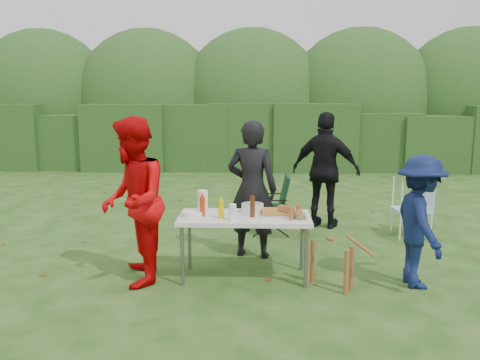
{
  "coord_description": "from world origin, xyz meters",
  "views": [
    {
      "loc": [
        0.31,
        -5.87,
        2.15
      ],
      "look_at": [
        0.02,
        0.62,
        1.0
      ],
      "focal_mm": 38.0,
      "sensor_mm": 36.0,
      "label": 1
    }
  ],
  "objects_px": {
    "dog": "(330,251)",
    "beer_bottle": "(252,206)",
    "child": "(420,222)",
    "person_cook": "(252,189)",
    "ketchup_bottle": "(203,207)",
    "lawn_chair": "(412,207)",
    "person_red_jacket": "(133,201)",
    "person_black_puffy": "(326,170)",
    "camping_chair": "(271,204)",
    "paper_towel_roll": "(203,201)",
    "mustard_bottle": "(221,209)",
    "folding_table": "(245,220)"
  },
  "relations": [
    {
      "from": "dog",
      "to": "lawn_chair",
      "type": "bearing_deg",
      "value": -96.7
    },
    {
      "from": "person_cook",
      "to": "paper_towel_roll",
      "type": "bearing_deg",
      "value": 60.8
    },
    {
      "from": "camping_chair",
      "to": "paper_towel_roll",
      "type": "distance_m",
      "value": 1.98
    },
    {
      "from": "person_cook",
      "to": "beer_bottle",
      "type": "distance_m",
      "value": 0.84
    },
    {
      "from": "person_red_jacket",
      "to": "lawn_chair",
      "type": "xyz_separation_m",
      "value": [
        3.65,
        2.01,
        -0.5
      ]
    },
    {
      "from": "ketchup_bottle",
      "to": "person_red_jacket",
      "type": "bearing_deg",
      "value": -168.01
    },
    {
      "from": "child",
      "to": "beer_bottle",
      "type": "distance_m",
      "value": 1.85
    },
    {
      "from": "person_cook",
      "to": "person_black_puffy",
      "type": "relative_size",
      "value": 0.98
    },
    {
      "from": "folding_table",
      "to": "person_black_puffy",
      "type": "xyz_separation_m",
      "value": [
        1.19,
        2.28,
        0.23
      ]
    },
    {
      "from": "paper_towel_roll",
      "to": "person_red_jacket",
      "type": "bearing_deg",
      "value": -154.86
    },
    {
      "from": "lawn_chair",
      "to": "beer_bottle",
      "type": "distance_m",
      "value": 3.01
    },
    {
      "from": "dog",
      "to": "paper_towel_roll",
      "type": "relative_size",
      "value": 3.47
    },
    {
      "from": "person_cook",
      "to": "dog",
      "type": "height_order",
      "value": "person_cook"
    },
    {
      "from": "person_cook",
      "to": "ketchup_bottle",
      "type": "relative_size",
      "value": 8.12
    },
    {
      "from": "person_black_puffy",
      "to": "paper_towel_roll",
      "type": "distance_m",
      "value": 2.72
    },
    {
      "from": "person_cook",
      "to": "mustard_bottle",
      "type": "height_order",
      "value": "person_cook"
    },
    {
      "from": "ketchup_bottle",
      "to": "lawn_chair",
      "type": "bearing_deg",
      "value": 32.62
    },
    {
      "from": "dog",
      "to": "ketchup_bottle",
      "type": "height_order",
      "value": "ketchup_bottle"
    },
    {
      "from": "person_cook",
      "to": "person_red_jacket",
      "type": "relative_size",
      "value": 0.95
    },
    {
      "from": "dog",
      "to": "beer_bottle",
      "type": "distance_m",
      "value": 0.98
    },
    {
      "from": "folding_table",
      "to": "beer_bottle",
      "type": "height_order",
      "value": "beer_bottle"
    },
    {
      "from": "ketchup_bottle",
      "to": "beer_bottle",
      "type": "bearing_deg",
      "value": -0.71
    },
    {
      "from": "person_cook",
      "to": "child",
      "type": "xyz_separation_m",
      "value": [
        1.86,
        -0.95,
        -0.16
      ]
    },
    {
      "from": "person_red_jacket",
      "to": "beer_bottle",
      "type": "bearing_deg",
      "value": 84.47
    },
    {
      "from": "child",
      "to": "dog",
      "type": "relative_size",
      "value": 1.63
    },
    {
      "from": "person_black_puffy",
      "to": "camping_chair",
      "type": "relative_size",
      "value": 2.04
    },
    {
      "from": "folding_table",
      "to": "mustard_bottle",
      "type": "distance_m",
      "value": 0.33
    },
    {
      "from": "beer_bottle",
      "to": "paper_towel_roll",
      "type": "distance_m",
      "value": 0.62
    },
    {
      "from": "lawn_chair",
      "to": "person_black_puffy",
      "type": "bearing_deg",
      "value": -29.58
    },
    {
      "from": "lawn_chair",
      "to": "child",
      "type": "bearing_deg",
      "value": 67.13
    },
    {
      "from": "folding_table",
      "to": "person_black_puffy",
      "type": "height_order",
      "value": "person_black_puffy"
    },
    {
      "from": "dog",
      "to": "lawn_chair",
      "type": "relative_size",
      "value": 1.02
    },
    {
      "from": "person_black_puffy",
      "to": "dog",
      "type": "distance_m",
      "value": 2.61
    },
    {
      "from": "child",
      "to": "camping_chair",
      "type": "distance_m",
      "value": 2.61
    },
    {
      "from": "camping_chair",
      "to": "child",
      "type": "bearing_deg",
      "value": 126.84
    },
    {
      "from": "camping_chair",
      "to": "folding_table",
      "type": "bearing_deg",
      "value": 78.96
    },
    {
      "from": "ketchup_bottle",
      "to": "dog",
      "type": "bearing_deg",
      "value": -9.76
    },
    {
      "from": "camping_chair",
      "to": "paper_towel_roll",
      "type": "relative_size",
      "value": 3.44
    },
    {
      "from": "child",
      "to": "dog",
      "type": "distance_m",
      "value": 1.05
    },
    {
      "from": "camping_chair",
      "to": "mustard_bottle",
      "type": "relative_size",
      "value": 4.48
    },
    {
      "from": "child",
      "to": "ketchup_bottle",
      "type": "relative_size",
      "value": 6.67
    },
    {
      "from": "child",
      "to": "ketchup_bottle",
      "type": "distance_m",
      "value": 2.41
    },
    {
      "from": "camping_chair",
      "to": "lawn_chair",
      "type": "height_order",
      "value": "camping_chair"
    },
    {
      "from": "person_cook",
      "to": "dog",
      "type": "bearing_deg",
      "value": 140.75
    },
    {
      "from": "folding_table",
      "to": "person_cook",
      "type": "relative_size",
      "value": 0.84
    },
    {
      "from": "person_red_jacket",
      "to": "lawn_chair",
      "type": "relative_size",
      "value": 2.13
    },
    {
      "from": "ketchup_bottle",
      "to": "camping_chair",
      "type": "bearing_deg",
      "value": 67.27
    },
    {
      "from": "dog",
      "to": "ketchup_bottle",
      "type": "bearing_deg",
      "value": 18.78
    },
    {
      "from": "person_black_puffy",
      "to": "child",
      "type": "relative_size",
      "value": 1.24
    },
    {
      "from": "lawn_chair",
      "to": "ketchup_bottle",
      "type": "xyz_separation_m",
      "value": [
        -2.89,
        -1.85,
        0.41
      ]
    }
  ]
}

